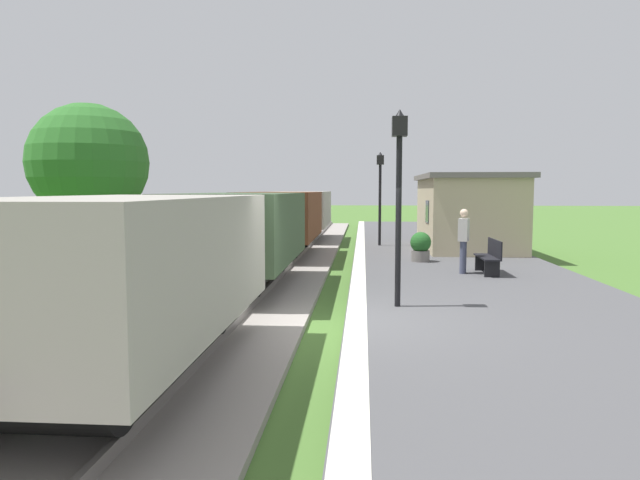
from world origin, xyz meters
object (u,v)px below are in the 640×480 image
(person_waiting, at_px, (464,238))
(station_hut, at_px, (467,211))
(bench_near_hut, at_px, (490,256))
(potted_planter, at_px, (421,246))
(tree_trackside_far, at_px, (89,163))
(lamp_post_far, at_px, (380,181))
(freight_train, at_px, (265,226))
(lamp_post_near, at_px, (399,172))

(person_waiting, bearing_deg, station_hut, -81.94)
(station_hut, bearing_deg, bench_near_hut, -94.92)
(potted_planter, xyz_separation_m, tree_trackside_far, (-10.35, -0.33, 2.58))
(bench_near_hut, distance_m, tree_trackside_far, 12.38)
(potted_planter, distance_m, lamp_post_far, 5.54)
(freight_train, distance_m, person_waiting, 5.73)
(station_hut, bearing_deg, lamp_post_far, 162.23)
(freight_train, distance_m, station_hut, 8.46)
(freight_train, bearing_deg, potted_planter, 12.65)
(station_hut, height_order, person_waiting, station_hut)
(station_hut, xyz_separation_m, tree_trackside_far, (-12.47, -4.30, 1.65))
(station_hut, bearing_deg, freight_train, -143.54)
(lamp_post_far, bearing_deg, tree_trackside_far, -149.97)
(potted_planter, bearing_deg, freight_train, -167.35)
(lamp_post_far, bearing_deg, person_waiting, -75.01)
(lamp_post_near, bearing_deg, tree_trackside_far, 144.76)
(freight_train, distance_m, tree_trackside_far, 6.02)
(lamp_post_near, relative_size, lamp_post_far, 1.00)
(freight_train, distance_m, potted_planter, 4.85)
(freight_train, xyz_separation_m, lamp_post_far, (3.57, 6.06, 1.41))
(freight_train, distance_m, lamp_post_near, 6.95)
(station_hut, relative_size, tree_trackside_far, 1.13)
(freight_train, xyz_separation_m, potted_planter, (4.68, 1.05, -0.67))
(person_waiting, height_order, tree_trackside_far, tree_trackside_far)
(station_hut, relative_size, bench_near_hut, 3.87)
(station_hut, xyz_separation_m, person_waiting, (-1.24, -6.40, -0.47))
(freight_train, height_order, bench_near_hut, freight_train)
(freight_train, bearing_deg, station_hut, 36.46)
(person_waiting, xyz_separation_m, potted_planter, (-0.87, 2.42, -0.46))
(freight_train, xyz_separation_m, tree_trackside_far, (-5.67, 0.72, 1.90))
(potted_planter, height_order, lamp_post_far, lamp_post_far)
(potted_planter, relative_size, tree_trackside_far, 0.18)
(lamp_post_near, bearing_deg, station_hut, 73.37)
(potted_planter, relative_size, lamp_post_near, 0.25)
(freight_train, relative_size, tree_trackside_far, 5.05)
(freight_train, height_order, tree_trackside_far, tree_trackside_far)
(station_hut, distance_m, potted_planter, 4.60)
(station_hut, height_order, bench_near_hut, station_hut)
(lamp_post_near, xyz_separation_m, tree_trackside_far, (-9.24, 6.52, 0.50))
(person_waiting, xyz_separation_m, lamp_post_near, (-1.99, -4.43, 1.62))
(potted_planter, bearing_deg, tree_trackside_far, -178.18)
(station_hut, distance_m, person_waiting, 6.53)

